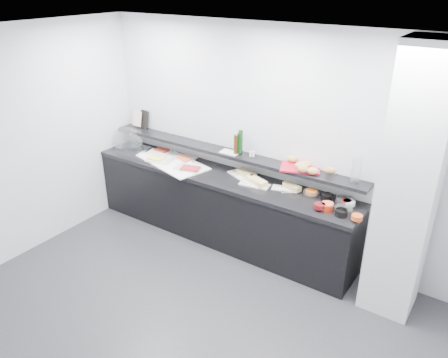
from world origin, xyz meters
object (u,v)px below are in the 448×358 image
Objects in this scene: condiment_tray at (230,152)px; carafe at (356,170)px; cloche_base at (134,148)px; sandwich_plate_mid at (255,185)px; framed_print at (144,119)px; bread_tray at (300,168)px.

carafe is at bearing -0.81° from condiment_tray.
cloche_base reaches higher than sandwich_plate_mid.
framed_print is at bearing 163.28° from sandwich_plate_mid.
carafe is at bearing -23.18° from bread_tray.
framed_print is at bearing 178.47° from carafe.
condiment_tray is 0.79× the size of carafe.
condiment_tray reaches higher than sandwich_plate_mid.
framed_print is 1.56m from condiment_tray.
bread_tray is at bearing 16.71° from sandwich_plate_mid.
framed_print reaches higher than cloche_base.
carafe reaches higher than cloche_base.
condiment_tray is at bearing 3.05° from cloche_base.
bread_tray is (0.93, 0.05, 0.00)m from condiment_tray.
framed_print is 3.12m from carafe.
framed_print is at bearing 157.45° from bread_tray.
cloche_base is 1.43× the size of carafe.
condiment_tray is 0.93m from bread_tray.
cloche_base is at bearing -176.59° from condiment_tray.
sandwich_plate_mid is at bearing -169.79° from carafe.
framed_print is at bearing 90.45° from cloche_base.
framed_print is (-2.01, 0.28, 0.37)m from sandwich_plate_mid.
sandwich_plate_mid is 0.57m from bread_tray.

